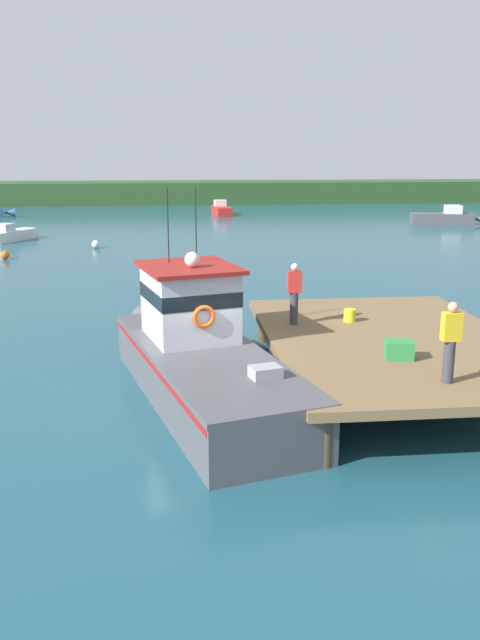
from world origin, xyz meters
name	(u,v)px	position (x,y,z in m)	size (l,w,h in m)	color
ground_plane	(196,391)	(0.00, 0.00, 0.00)	(200.00, 200.00, 0.00)	#1E4C5B
dock	(391,343)	(4.80, 0.00, 1.07)	(6.00, 9.00, 1.20)	#4C3D2D
main_fishing_boat	(198,352)	(0.05, -0.12, 1.01)	(4.55, 9.93, 4.80)	#4C4C51
crate_single_far	(399,350)	(4.41, -1.64, 1.40)	(0.60, 0.44, 0.41)	#2D8442
bait_bucket	(350,315)	(4.20, 1.67, 1.37)	(0.32, 0.32, 0.34)	yellow
deckhand_by_the_boat	(450,341)	(4.85, -3.22, 2.06)	(0.36, 0.22, 1.63)	#383842
deckhand_further_back	(294,292)	(2.65, 1.53, 2.06)	(0.36, 0.22, 1.63)	#383842
moored_boat_far_left	(9,235)	(-11.20, 28.85, 0.40)	(2.97, 4.52, 1.18)	white
moored_boat_far_right	(221,210)	(3.97, 46.60, 0.45)	(1.72, 5.25, 1.32)	red
moored_boat_mid_harbor	(447,218)	(21.52, 35.94, 0.53)	(6.17, 2.37, 1.54)	#4C4C51
mooring_buoy_spare_mooring	(5,255)	(-9.61, 21.19, 0.24)	(0.47, 0.47, 0.47)	#EA5B19
mooring_buoy_outer	(96,244)	(-5.18, 24.98, 0.24)	(0.49, 0.49, 0.49)	silver
far_shoreline	(177,192)	(0.00, 62.00, 1.20)	(120.00, 8.00, 2.40)	#284723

